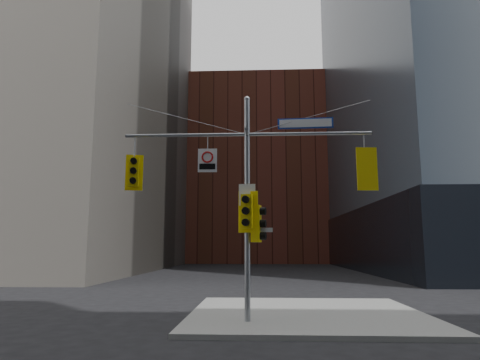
# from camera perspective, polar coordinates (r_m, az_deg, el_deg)

# --- Properties ---
(ground) EXTENTS (160.00, 160.00, 0.00)m
(ground) POSITION_cam_1_polar(r_m,az_deg,el_deg) (11.74, 0.71, -20.65)
(ground) COLOR black
(ground) RESTS_ON ground
(sidewalk_corner) EXTENTS (8.00, 8.00, 0.15)m
(sidewalk_corner) POSITION_cam_1_polar(r_m,az_deg,el_deg) (15.74, 8.88, -17.24)
(sidewalk_corner) COLOR gray
(sidewalk_corner) RESTS_ON ground
(brick_midrise) EXTENTS (26.00, 20.00, 28.00)m
(brick_midrise) POSITION_cam_1_polar(r_m,az_deg,el_deg) (70.45, 2.32, 0.65)
(brick_midrise) COLOR brown
(brick_midrise) RESTS_ON ground
(signal_assembly) EXTENTS (8.00, 0.80, 7.30)m
(signal_assembly) POSITION_cam_1_polar(r_m,az_deg,el_deg) (13.63, 0.96, -0.35)
(signal_assembly) COLOR gray
(signal_assembly) RESTS_ON ground
(traffic_light_west_arm) EXTENTS (0.56, 0.51, 1.19)m
(traffic_light_west_arm) POSITION_cam_1_polar(r_m,az_deg,el_deg) (14.30, -13.97, 1.07)
(traffic_light_west_arm) COLOR yellow
(traffic_light_west_arm) RESTS_ON ground
(traffic_light_east_arm) EXTENTS (0.65, 0.53, 1.37)m
(traffic_light_east_arm) POSITION_cam_1_polar(r_m,az_deg,el_deg) (14.09, 16.36, 1.31)
(traffic_light_east_arm) COLOR yellow
(traffic_light_east_arm) RESTS_ON ground
(traffic_light_pole_side) EXTENTS (0.50, 0.42, 1.16)m
(traffic_light_pole_side) POSITION_cam_1_polar(r_m,az_deg,el_deg) (13.49, 2.37, -5.83)
(traffic_light_pole_side) COLOR yellow
(traffic_light_pole_side) RESTS_ON ground
(traffic_light_pole_front) EXTENTS (0.62, 0.55, 1.30)m
(traffic_light_pole_front) POSITION_cam_1_polar(r_m,az_deg,el_deg) (13.26, 0.94, -4.20)
(traffic_light_pole_front) COLOR yellow
(traffic_light_pole_front) RESTS_ON ground
(street_sign_blade) EXTENTS (1.79, 0.14, 0.35)m
(street_sign_blade) POSITION_cam_1_polar(r_m,az_deg,el_deg) (14.13, 8.70, 7.49)
(street_sign_blade) COLOR #102E99
(street_sign_blade) RESTS_ON ground
(regulatory_sign_arm) EXTENTS (0.62, 0.06, 0.77)m
(regulatory_sign_arm) POSITION_cam_1_polar(r_m,az_deg,el_deg) (13.84, -4.37, 2.74)
(regulatory_sign_arm) COLOR silver
(regulatory_sign_arm) RESTS_ON ground
(regulatory_sign_pole) EXTENTS (0.52, 0.04, 0.68)m
(regulatory_sign_pole) POSITION_cam_1_polar(r_m,az_deg,el_deg) (13.46, 0.95, -2.06)
(regulatory_sign_pole) COLOR silver
(regulatory_sign_pole) RESTS_ON ground
(street_blade_ew) EXTENTS (0.69, 0.08, 0.14)m
(street_blade_ew) POSITION_cam_1_polar(r_m,az_deg,el_deg) (13.50, 2.90, -6.67)
(street_blade_ew) COLOR silver
(street_blade_ew) RESTS_ON ground
(street_blade_ns) EXTENTS (0.07, 0.70, 0.14)m
(street_blade_ns) POSITION_cam_1_polar(r_m,az_deg,el_deg) (13.95, 1.03, -6.59)
(street_blade_ns) COLOR #145926
(street_blade_ns) RESTS_ON ground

